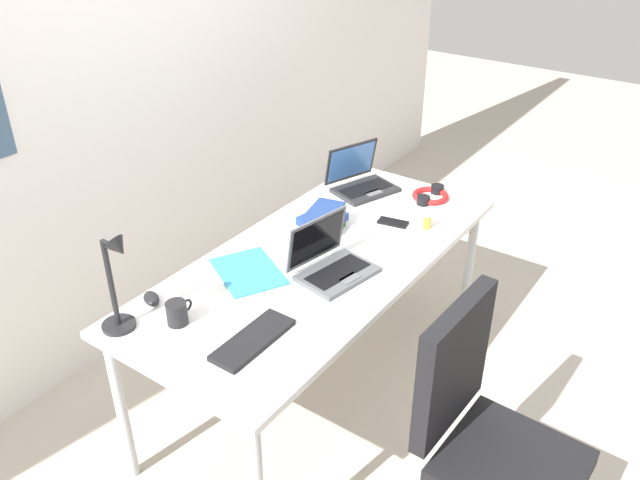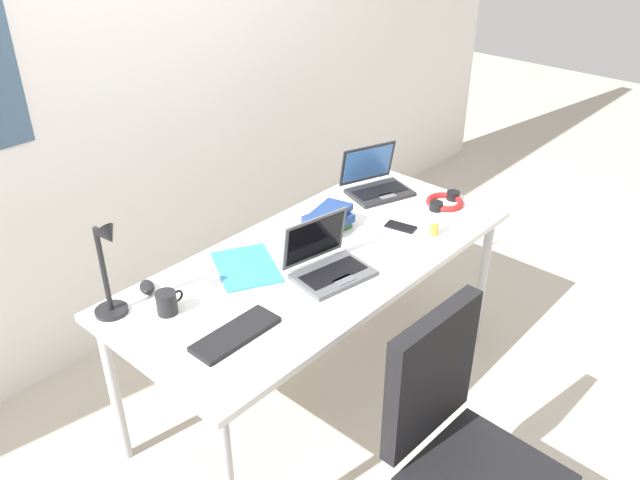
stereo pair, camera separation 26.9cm
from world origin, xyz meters
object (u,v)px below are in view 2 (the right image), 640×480
object	(u,v)px
desk_lamp	(108,271)
laptop_front_left	(376,183)
coffee_mug	(167,303)
laptop_back_right	(328,263)
external_keyboard	(236,334)
computer_mouse	(147,287)
headphones	(445,202)
paper_folder_mid_desk	(246,267)
pill_bottle	(435,226)
book_stack	(329,219)
office_chair	(464,474)
cell_phone	(401,227)

from	to	relation	value
desk_lamp	laptop_front_left	size ratio (longest dim) A/B	1.10
laptop_front_left	coffee_mug	xyz separation A→B (m)	(-1.31, -0.05, -0.00)
laptop_back_right	external_keyboard	xyz separation A→B (m)	(-0.52, -0.03, -0.04)
laptop_back_right	laptop_front_left	size ratio (longest dim) A/B	0.94
computer_mouse	headphones	world-z (taller)	headphones
laptop_back_right	laptop_front_left	world-z (taller)	laptop_back_right
paper_folder_mid_desk	computer_mouse	bearing A→B (deg)	156.05
desk_lamp	laptop_back_right	world-z (taller)	desk_lamp
external_keyboard	pill_bottle	xyz separation A→B (m)	(1.06, -0.12, 0.03)
external_keyboard	headphones	size ratio (longest dim) A/B	1.54
pill_bottle	coffee_mug	distance (m)	1.21
laptop_back_right	external_keyboard	world-z (taller)	laptop_back_right
book_stack	office_chair	size ratio (longest dim) A/B	0.24
computer_mouse	pill_bottle	world-z (taller)	pill_bottle
cell_phone	book_stack	world-z (taller)	book_stack
laptop_front_left	headphones	bearing A→B (deg)	-71.76
external_keyboard	computer_mouse	xyz separation A→B (m)	(-0.04, 0.46, 0.01)
cell_phone	laptop_front_left	bearing A→B (deg)	43.61
desk_lamp	computer_mouse	bearing A→B (deg)	17.18
external_keyboard	pill_bottle	distance (m)	1.07
external_keyboard	cell_phone	bearing A→B (deg)	1.73
external_keyboard	coffee_mug	bearing A→B (deg)	104.08
pill_bottle	paper_folder_mid_desk	bearing A→B (deg)	150.45
cell_phone	pill_bottle	size ratio (longest dim) A/B	1.72
laptop_back_right	coffee_mug	size ratio (longest dim) A/B	3.02
external_keyboard	office_chair	world-z (taller)	office_chair
headphones	book_stack	bearing A→B (deg)	155.56
external_keyboard	laptop_back_right	bearing A→B (deg)	3.20
laptop_back_right	headphones	xyz separation A→B (m)	(0.83, -0.02, -0.03)
coffee_mug	external_keyboard	bearing A→B (deg)	-76.14
pill_bottle	book_stack	distance (m)	0.47
laptop_front_left	external_keyboard	xyz separation A→B (m)	(-1.23, -0.34, -0.04)
headphones	paper_folder_mid_desk	bearing A→B (deg)	163.82
external_keyboard	computer_mouse	world-z (taller)	computer_mouse
laptop_back_right	cell_phone	bearing A→B (deg)	-0.01
office_chair	laptop_front_left	bearing A→B (deg)	49.85
pill_bottle	coffee_mug	bearing A→B (deg)	160.25
cell_phone	office_chair	distance (m)	1.14
headphones	desk_lamp	bearing A→B (deg)	165.39
computer_mouse	cell_phone	bearing A→B (deg)	4.48
laptop_back_right	external_keyboard	bearing A→B (deg)	-177.01
computer_mouse	cell_phone	size ratio (longest dim) A/B	0.71
computer_mouse	coffee_mug	distance (m)	0.18
pill_bottle	headphones	bearing A→B (deg)	23.86
computer_mouse	headphones	bearing A→B (deg)	8.58
coffee_mug	desk_lamp	bearing A→B (deg)	138.97
headphones	cell_phone	bearing A→B (deg)	176.08
desk_lamp	coffee_mug	bearing A→B (deg)	-41.03
computer_mouse	paper_folder_mid_desk	size ratio (longest dim) A/B	0.31
desk_lamp	headphones	bearing A→B (deg)	-14.61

